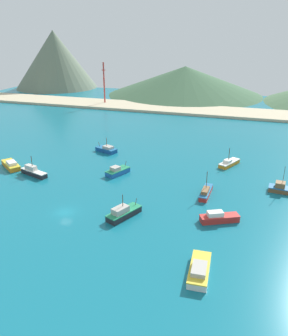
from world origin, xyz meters
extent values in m
cube|color=#146B7F|center=(0.00, 30.00, -0.25)|extent=(260.00, 280.00, 0.50)
cube|color=orange|center=(-29.37, 19.23, 0.62)|extent=(9.09, 7.77, 1.23)
cube|color=gold|center=(-29.37, 19.23, 1.33)|extent=(9.27, 7.92, 0.20)
cube|color=silver|center=(-28.46, 18.57, 1.85)|extent=(4.34, 4.03, 0.84)
cube|color=brown|center=(47.61, 26.21, 0.55)|extent=(7.24, 3.77, 1.10)
cube|color=#1E669E|center=(47.61, 26.21, 1.20)|extent=(7.39, 3.84, 0.20)
cube|color=brown|center=(46.74, 26.29, 1.96)|extent=(2.55, 2.54, 1.32)
cylinder|color=#4C3823|center=(47.20, 26.25, 4.83)|extent=(0.11, 0.11, 4.41)
cube|color=red|center=(29.13, 18.55, 0.56)|extent=(2.35, 8.72, 1.13)
cube|color=#1E669E|center=(29.13, 18.55, 1.23)|extent=(2.40, 8.90, 0.20)
cube|color=brown|center=(29.08, 17.47, 1.74)|extent=(1.65, 3.93, 0.83)
cylinder|color=#4C3823|center=(29.12, 18.24, 4.33)|extent=(0.15, 0.15, 4.34)
cube|color=red|center=(33.74, 6.66, 0.62)|extent=(8.49, 5.83, 1.25)
cube|color=red|center=(33.74, 6.66, 1.35)|extent=(8.66, 5.95, 0.20)
cube|color=silver|center=(32.81, 6.20, 1.96)|extent=(3.80, 3.09, 1.02)
cube|color=orange|center=(32.94, 41.19, 0.52)|extent=(5.96, 8.74, 1.05)
cube|color=white|center=(32.94, 41.19, 1.15)|extent=(6.08, 8.92, 0.20)
cube|color=silver|center=(32.48, 40.24, 1.66)|extent=(2.68, 2.85, 0.82)
cylinder|color=#4C3823|center=(32.68, 40.64, 3.90)|extent=(0.18, 0.18, 3.66)
cube|color=silver|center=(32.40, -11.61, 0.59)|extent=(3.67, 9.14, 1.17)
cube|color=gold|center=(32.40, -11.61, 1.27)|extent=(3.74, 9.32, 0.20)
cube|color=#B2ADA3|center=(32.46, -12.74, 1.78)|extent=(2.60, 4.03, 0.81)
cube|color=#14478C|center=(-7.93, 41.29, 0.57)|extent=(8.07, 5.51, 1.15)
cube|color=#1E669E|center=(-7.93, 41.29, 1.25)|extent=(8.23, 5.62, 0.20)
cube|color=#B2ADA3|center=(-7.06, 40.96, 1.77)|extent=(3.89, 3.32, 0.85)
cylinder|color=#4C3823|center=(-11.07, 42.47, 1.95)|extent=(0.66, 0.34, 1.55)
cylinder|color=#4C3823|center=(-7.67, 41.19, 3.59)|extent=(0.17, 0.17, 2.79)
cube|color=#232328|center=(13.43, 2.32, 0.63)|extent=(6.07, 8.98, 1.26)
cube|color=#238C5B|center=(13.43, 2.32, 1.36)|extent=(6.19, 9.16, 0.20)
cube|color=#B2ADA3|center=(13.00, 1.34, 2.09)|extent=(3.48, 4.34, 1.27)
cylinder|color=#4C3823|center=(15.01, 5.84, 2.14)|extent=(0.40, 0.70, 1.70)
cylinder|color=#4C3823|center=(13.31, 2.03, 4.11)|extent=(0.17, 0.17, 2.76)
cube|color=#1E5BA8|center=(3.09, 24.34, 0.64)|extent=(5.64, 7.83, 1.29)
cube|color=#238C5B|center=(3.09, 24.34, 1.39)|extent=(5.75, 7.99, 0.20)
cube|color=#B2ADA3|center=(2.73, 23.52, 2.00)|extent=(3.00, 3.08, 1.04)
cylinder|color=#4C3823|center=(4.41, 27.33, 2.19)|extent=(0.40, 0.72, 1.73)
cube|color=#232328|center=(-19.16, 16.13, 0.65)|extent=(9.27, 4.67, 1.29)
cube|color=white|center=(-19.16, 16.13, 1.39)|extent=(9.46, 4.76, 0.20)
cube|color=beige|center=(-20.25, 16.47, 2.14)|extent=(4.01, 2.57, 1.30)
cylinder|color=#4C3823|center=(-19.54, 16.25, 4.29)|extent=(0.18, 0.18, 2.99)
cube|color=#C6B793|center=(0.00, 113.16, 0.60)|extent=(247.00, 22.18, 1.20)
cone|color=#60705B|center=(-99.12, 161.42, 19.38)|extent=(57.01, 57.01, 38.76)
cone|color=#3D6042|center=(-5.42, 160.66, 8.76)|extent=(97.77, 97.77, 17.52)
cylinder|color=#B7332D|center=(-40.99, 114.84, 11.34)|extent=(0.78, 0.78, 22.68)
cylinder|color=#B7332D|center=(-40.99, 114.84, 18.60)|extent=(2.27, 0.39, 0.39)
cylinder|color=#B7332D|center=(-40.99, 114.84, 14.06)|extent=(0.39, 1.81, 0.39)
camera|label=1|loc=(37.86, -59.24, 38.21)|focal=36.50mm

